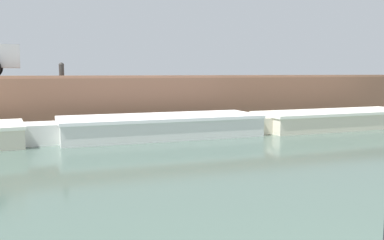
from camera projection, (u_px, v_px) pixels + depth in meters
ground_plane at (166, 176)px, 6.98m from camera, size 400.00×400.00×0.00m
far_quay_wall at (89, 99)px, 15.05m from camera, size 60.00×6.00×1.52m
far_wall_coping at (103, 77)px, 12.30m from camera, size 60.00×0.24×0.08m
boat_moored_central_white at (151, 127)px, 11.14m from camera, size 6.24×1.91×0.56m
boat_moored_east_cream at (329, 120)px, 12.88m from camera, size 6.04×1.71×0.53m
mooring_bollard_mid at (62, 70)px, 11.99m from camera, size 0.15×0.15×0.44m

